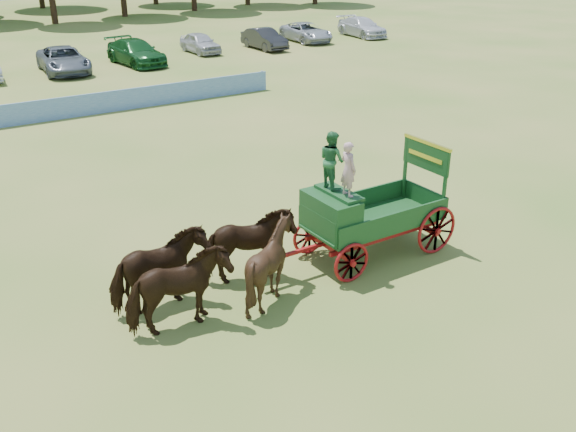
# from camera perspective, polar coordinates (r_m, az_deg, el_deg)

# --- Properties ---
(ground) EXTENTS (160.00, 160.00, 0.00)m
(ground) POSITION_cam_1_polar(r_m,az_deg,el_deg) (17.10, -5.40, -5.34)
(ground) COLOR olive
(ground) RESTS_ON ground
(horse_lead_left) EXTENTS (2.38, 1.14, 1.99)m
(horse_lead_left) POSITION_cam_1_polar(r_m,az_deg,el_deg) (14.62, -9.72, -6.60)
(horse_lead_left) COLOR #321D0E
(horse_lead_left) RESTS_ON ground
(horse_lead_right) EXTENTS (2.43, 1.26, 1.99)m
(horse_lead_right) POSITION_cam_1_polar(r_m,az_deg,el_deg) (15.52, -11.37, -4.81)
(horse_lead_right) COLOR #321D0E
(horse_lead_right) RESTS_ON ground
(horse_wheel_left) EXTENTS (2.04, 1.87, 1.99)m
(horse_wheel_left) POSITION_cam_1_polar(r_m,az_deg,el_deg) (15.55, -1.61, -4.23)
(horse_wheel_left) COLOR #321D0E
(horse_wheel_left) RESTS_ON ground
(horse_wheel_right) EXTENTS (2.52, 1.54, 1.99)m
(horse_wheel_right) POSITION_cam_1_polar(r_m,az_deg,el_deg) (16.40, -3.61, -2.69)
(horse_wheel_right) COLOR #321D0E
(horse_wheel_right) RESTS_ON ground
(farm_dray) EXTENTS (6.00, 2.00, 3.67)m
(farm_dray) POSITION_cam_1_polar(r_m,az_deg,el_deg) (17.26, 5.81, 0.87)
(farm_dray) COLOR maroon
(farm_dray) RESTS_ON ground
(sponsor_banner) EXTENTS (26.00, 0.08, 1.05)m
(sponsor_banner) POSITION_cam_1_polar(r_m,az_deg,el_deg) (32.78, -22.11, 8.50)
(sponsor_banner) COLOR #1E5DA3
(sponsor_banner) RESTS_ON ground
(parked_cars) EXTENTS (57.44, 7.65, 1.63)m
(parked_cars) POSITION_cam_1_polar(r_m,az_deg,el_deg) (44.93, -20.90, 12.84)
(parked_cars) COLOR silver
(parked_cars) RESTS_ON ground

